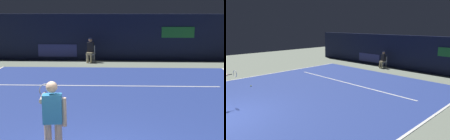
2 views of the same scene
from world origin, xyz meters
The scene contains 8 objects.
ground_plane centered at (0.00, 4.93, 0.00)m, with size 34.89×34.89×0.00m, color gray.
court_surface centered at (0.00, 4.93, 0.01)m, with size 11.09×11.87×0.01m, color navy.
line_sideline_left centered at (5.50, 4.93, 0.01)m, with size 0.10×11.87×0.01m, color white.
line_sideline_right centered at (-5.50, 4.93, 0.01)m, with size 0.10×11.87×0.01m, color white.
line_service centered at (0.00, 7.01, 0.01)m, with size 8.65×0.10×0.01m, color white.
back_wall centered at (0.00, 13.26, 1.30)m, with size 17.98×0.33×2.60m.
line_judge_on_chair centered at (-1.21, 12.40, 0.69)m, with size 0.49×0.57×1.32m.
tennis_ball centered at (-3.27, 2.65, 0.05)m, with size 0.07×0.07×0.07m, color #CCE033.
Camera 2 is at (8.48, -2.07, 3.38)m, focal length 34.99 mm.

